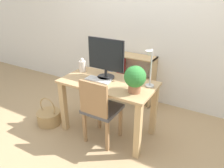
{
  "coord_description": "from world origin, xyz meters",
  "views": [
    {
      "loc": [
        1.26,
        -2.09,
        1.82
      ],
      "look_at": [
        0.0,
        0.1,
        0.66
      ],
      "focal_mm": 35.0,
      "sensor_mm": 36.0,
      "label": 1
    }
  ],
  "objects_px": {
    "vase": "(82,66)",
    "potted_plant": "(135,78)",
    "bookshelf": "(123,80)",
    "basket": "(49,117)",
    "monitor": "(106,57)",
    "chair": "(100,109)",
    "desk_lamp": "(150,65)",
    "keyboard": "(98,80)"
  },
  "relations": [
    {
      "from": "bookshelf",
      "to": "potted_plant",
      "type": "bearing_deg",
      "value": -57.62
    },
    {
      "from": "bookshelf",
      "to": "vase",
      "type": "bearing_deg",
      "value": -104.1
    },
    {
      "from": "vase",
      "to": "desk_lamp",
      "type": "bearing_deg",
      "value": -3.28
    },
    {
      "from": "monitor",
      "to": "keyboard",
      "type": "relative_size",
      "value": 1.54
    },
    {
      "from": "desk_lamp",
      "to": "basket",
      "type": "bearing_deg",
      "value": -166.0
    },
    {
      "from": "keyboard",
      "to": "bookshelf",
      "type": "xyz_separation_m",
      "value": [
        -0.14,
        0.98,
        -0.4
      ]
    },
    {
      "from": "potted_plant",
      "to": "basket",
      "type": "height_order",
      "value": "potted_plant"
    },
    {
      "from": "monitor",
      "to": "potted_plant",
      "type": "xyz_separation_m",
      "value": [
        0.49,
        -0.19,
        -0.11
      ]
    },
    {
      "from": "monitor",
      "to": "desk_lamp",
      "type": "bearing_deg",
      "value": -2.99
    },
    {
      "from": "chair",
      "to": "basket",
      "type": "distance_m",
      "value": 0.93
    },
    {
      "from": "desk_lamp",
      "to": "chair",
      "type": "relative_size",
      "value": 0.53
    },
    {
      "from": "keyboard",
      "to": "chair",
      "type": "xyz_separation_m",
      "value": [
        0.15,
        -0.21,
        -0.26
      ]
    },
    {
      "from": "vase",
      "to": "basket",
      "type": "distance_m",
      "value": 0.88
    },
    {
      "from": "keyboard",
      "to": "chair",
      "type": "distance_m",
      "value": 0.37
    },
    {
      "from": "monitor",
      "to": "basket",
      "type": "relative_size",
      "value": 1.25
    },
    {
      "from": "keyboard",
      "to": "basket",
      "type": "xyz_separation_m",
      "value": [
        -0.7,
        -0.24,
        -0.64
      ]
    },
    {
      "from": "bookshelf",
      "to": "basket",
      "type": "relative_size",
      "value": 1.97
    },
    {
      "from": "monitor",
      "to": "basket",
      "type": "distance_m",
      "value": 1.23
    },
    {
      "from": "keyboard",
      "to": "basket",
      "type": "bearing_deg",
      "value": -161.34
    },
    {
      "from": "chair",
      "to": "monitor",
      "type": "bearing_deg",
      "value": 102.33
    },
    {
      "from": "basket",
      "to": "vase",
      "type": "bearing_deg",
      "value": 47.57
    },
    {
      "from": "vase",
      "to": "bookshelf",
      "type": "xyz_separation_m",
      "value": [
        0.21,
        0.83,
        -0.48
      ]
    },
    {
      "from": "vase",
      "to": "potted_plant",
      "type": "bearing_deg",
      "value": -14.08
    },
    {
      "from": "chair",
      "to": "basket",
      "type": "relative_size",
      "value": 2.14
    },
    {
      "from": "potted_plant",
      "to": "chair",
      "type": "height_order",
      "value": "potted_plant"
    },
    {
      "from": "keyboard",
      "to": "vase",
      "type": "height_order",
      "value": "vase"
    },
    {
      "from": "monitor",
      "to": "vase",
      "type": "xyz_separation_m",
      "value": [
        -0.39,
        0.03,
        -0.19
      ]
    },
    {
      "from": "keyboard",
      "to": "chair",
      "type": "height_order",
      "value": "chair"
    },
    {
      "from": "potted_plant",
      "to": "chair",
      "type": "distance_m",
      "value": 0.58
    },
    {
      "from": "potted_plant",
      "to": "basket",
      "type": "bearing_deg",
      "value": -172.32
    },
    {
      "from": "chair",
      "to": "bookshelf",
      "type": "height_order",
      "value": "chair"
    },
    {
      "from": "chair",
      "to": "vase",
      "type": "bearing_deg",
      "value": 138.4
    },
    {
      "from": "basket",
      "to": "monitor",
      "type": "bearing_deg",
      "value": 25.91
    },
    {
      "from": "keyboard",
      "to": "bookshelf",
      "type": "height_order",
      "value": "bookshelf"
    },
    {
      "from": "vase",
      "to": "chair",
      "type": "distance_m",
      "value": 0.7
    },
    {
      "from": "monitor",
      "to": "chair",
      "type": "height_order",
      "value": "monitor"
    },
    {
      "from": "monitor",
      "to": "desk_lamp",
      "type": "distance_m",
      "value": 0.58
    },
    {
      "from": "monitor",
      "to": "vase",
      "type": "height_order",
      "value": "monitor"
    },
    {
      "from": "potted_plant",
      "to": "chair",
      "type": "xyz_separation_m",
      "value": [
        -0.37,
        -0.13,
        -0.43
      ]
    },
    {
      "from": "chair",
      "to": "bookshelf",
      "type": "bearing_deg",
      "value": 97.48
    },
    {
      "from": "keyboard",
      "to": "basket",
      "type": "distance_m",
      "value": 0.98
    },
    {
      "from": "keyboard",
      "to": "potted_plant",
      "type": "distance_m",
      "value": 0.55
    }
  ]
}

